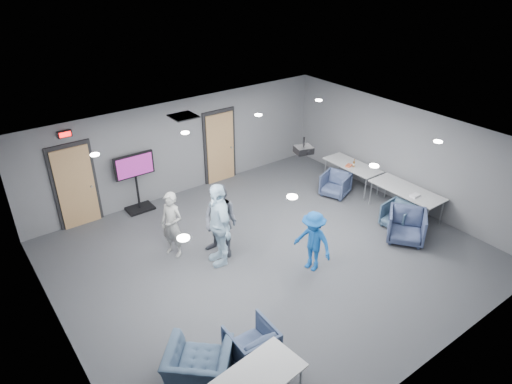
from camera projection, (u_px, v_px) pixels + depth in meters
floor at (270, 256)px, 10.49m from camera, size 9.00×9.00×0.00m
ceiling at (272, 147)px, 9.21m from camera, size 9.00×9.00×0.00m
wall_back at (182, 147)px, 12.68m from camera, size 9.00×0.02×2.70m
wall_front at (431, 309)px, 7.02m from camera, size 9.00×0.02×2.70m
wall_left at (56, 286)px, 7.50m from camera, size 0.02×8.00×2.70m
wall_right at (403, 155)px, 12.21m from camera, size 0.02×8.00×2.70m
door_left at (76, 187)px, 11.21m from camera, size 1.06×0.17×2.24m
door_right at (220, 147)px, 13.41m from camera, size 1.06×0.17×2.24m
exit_sign at (65, 134)px, 10.54m from camera, size 0.32×0.08×0.16m
hvac_diffuser at (183, 116)px, 10.93m from camera, size 0.60×0.60×0.03m
downlights at (272, 148)px, 9.22m from camera, size 6.18×3.78×0.02m
person_a at (172, 225)px, 10.20m from camera, size 0.58×0.68×1.57m
person_b at (221, 221)px, 10.14m from camera, size 0.96×1.06×1.77m
person_c at (219, 224)px, 9.86m from camera, size 0.70×1.22×1.96m
person_d at (313, 241)px, 9.76m from camera, size 0.71×1.01×1.42m
chair_right_a at (336, 184)px, 12.91m from camera, size 0.94×0.93×0.67m
chair_right_b at (398, 216)px, 11.43m from camera, size 0.78×0.76×0.65m
chair_right_c at (406, 226)px, 10.88m from camera, size 1.19×1.18×0.78m
chair_front_a at (251, 344)px, 7.71m from camera, size 0.79×0.81×0.71m
chair_front_b at (199, 366)px, 7.33m from camera, size 1.37×1.36×0.67m
table_right_a at (352, 166)px, 13.16m from camera, size 0.72×1.73×0.73m
table_right_b at (407, 191)px, 11.82m from camera, size 0.80×1.92×0.73m
bottle_right at (354, 164)px, 12.96m from camera, size 0.06×0.06×0.24m
snack_box at (349, 165)px, 13.03m from camera, size 0.24×0.19×0.05m
wrapper at (415, 196)px, 11.45m from camera, size 0.24×0.16×0.05m
tv_stand at (136, 179)px, 11.90m from camera, size 1.06×0.50×1.62m
projector at (304, 150)px, 9.85m from camera, size 0.44×0.40×0.36m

